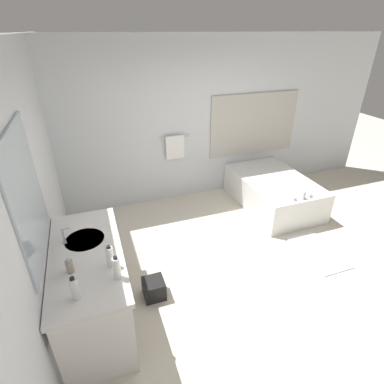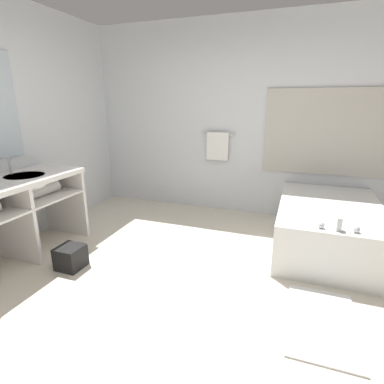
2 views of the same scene
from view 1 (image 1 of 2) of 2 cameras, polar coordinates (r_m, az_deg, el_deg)
The scene contains 12 objects.
ground_plane at distance 4.04m, azimuth 10.57°, elevation -14.71°, with size 16.00×16.00×0.00m, color beige.
wall_back_with_blinds at distance 5.18m, azimuth 0.08°, elevation 13.02°, with size 7.40×0.13×2.70m.
wall_left_with_mirror at distance 2.89m, azimuth -28.64°, elevation -3.90°, with size 0.08×7.40×2.70m.
vanity_counter at distance 3.25m, azimuth -18.88°, elevation -13.80°, with size 0.68×1.51×0.86m.
sink_faucet at distance 3.23m, azimuth -23.26°, elevation -7.71°, with size 0.09×0.04×0.18m.
bathtub at distance 5.37m, azimuth 15.15°, elevation 0.34°, with size 1.07×1.67×0.64m.
water_bottle_1 at distance 2.80m, azimuth -15.34°, elevation -11.82°, with size 0.06×0.06×0.23m.
water_bottle_2 at distance 2.61m, azimuth -21.46°, elevation -16.77°, with size 0.06×0.06×0.22m.
water_bottle_3 at distance 2.67m, azimuth -14.14°, elevation -13.85°, with size 0.06×0.06×0.23m.
soap_dispenser at distance 2.88m, azimuth -22.28°, elevation -12.95°, with size 0.06×0.06×0.16m.
waste_bin at distance 3.64m, azimuth -7.27°, elevation -17.76°, with size 0.24×0.24×0.23m.
bath_mat at distance 4.60m, azimuth 22.85°, elevation -10.48°, with size 0.49×0.84×0.02m.
Camera 1 is at (-1.64, -2.47, 2.74)m, focal length 28.00 mm.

